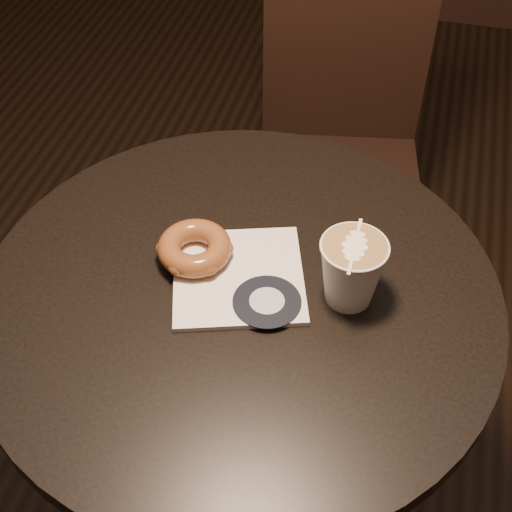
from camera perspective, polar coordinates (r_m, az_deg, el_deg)
name	(u,v)px	position (r m, az deg, el deg)	size (l,w,h in m)	color
cafe_table	(242,373)	(1.11, -1.15, -9.33)	(0.70, 0.70, 0.75)	black
chair	(341,123)	(1.64, 6.85, 10.55)	(0.42, 0.42, 0.92)	black
pastry_bag	(238,277)	(0.96, -1.42, -1.66)	(0.17, 0.17, 0.01)	white
doughnut	(195,248)	(0.97, -4.93, 0.64)	(0.10, 0.10, 0.03)	brown
latte_cup	(351,272)	(0.91, 7.63, -1.27)	(0.09, 0.09, 0.10)	white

